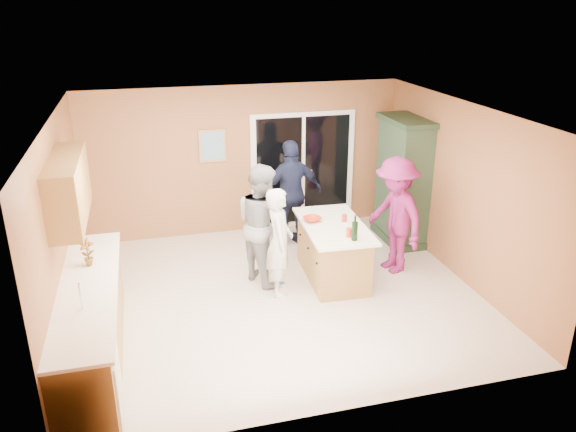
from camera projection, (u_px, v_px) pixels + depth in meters
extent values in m
plane|color=white|center=(280.00, 294.00, 8.00)|extent=(5.50, 5.50, 0.00)
cube|color=silver|center=(279.00, 113.00, 7.05)|extent=(5.50, 5.00, 0.10)
cube|color=#C47D50|center=(245.00, 160.00, 9.78)|extent=(5.50, 0.10, 2.60)
cube|color=#C47D50|center=(343.00, 300.00, 5.27)|extent=(5.50, 0.10, 2.60)
cube|color=#C47D50|center=(62.00, 229.00, 6.87)|extent=(0.10, 5.00, 2.60)
cube|color=#C47D50|center=(462.00, 192.00, 8.18)|extent=(0.10, 5.00, 2.60)
cube|color=#AC8242|center=(92.00, 324.00, 6.44)|extent=(0.60, 3.00, 0.90)
cube|color=white|center=(87.00, 388.00, 5.47)|extent=(0.62, 0.60, 0.72)
cube|color=white|center=(88.00, 288.00, 6.28)|extent=(0.65, 3.05, 0.04)
cylinder|color=silver|center=(81.00, 296.00, 5.76)|extent=(0.02, 0.02, 0.30)
cube|color=#AC8242|center=(68.00, 189.00, 6.52)|extent=(0.35, 1.60, 0.75)
cube|color=white|center=(303.00, 170.00, 10.09)|extent=(1.90, 0.05, 2.10)
cube|color=black|center=(303.00, 170.00, 10.08)|extent=(1.70, 0.03, 1.94)
cube|color=white|center=(303.00, 170.00, 10.07)|extent=(0.06, 0.04, 1.94)
cube|color=silver|center=(311.00, 173.00, 10.12)|extent=(0.02, 0.03, 0.12)
cube|color=tan|center=(212.00, 146.00, 9.52)|extent=(0.46, 0.03, 0.56)
cube|color=#528AAB|center=(213.00, 146.00, 9.51)|extent=(0.38, 0.02, 0.48)
cube|color=#AC8242|center=(333.00, 252.00, 8.35)|extent=(0.82, 1.48, 0.82)
cube|color=white|center=(334.00, 226.00, 8.20)|extent=(0.96, 1.67, 0.04)
cube|color=black|center=(332.00, 274.00, 8.49)|extent=(0.74, 1.40, 0.09)
cube|color=#233824|center=(398.00, 235.00, 9.81)|extent=(0.59, 1.12, 0.13)
cube|color=#344B32|center=(403.00, 181.00, 9.45)|extent=(0.53, 1.06, 1.99)
cube|color=#233824|center=(408.00, 120.00, 9.07)|extent=(0.61, 1.16, 0.08)
imported|color=white|center=(279.00, 242.00, 7.79)|extent=(0.48, 0.64, 1.57)
imported|color=#979699|center=(262.00, 224.00, 8.14)|extent=(0.96, 1.06, 1.78)
imported|color=#1B203D|center=(292.00, 193.00, 9.34)|extent=(1.11, 0.57, 1.81)
imported|color=#851D64|center=(395.00, 215.00, 8.42)|extent=(0.88, 1.26, 1.79)
imported|color=red|center=(312.00, 219.00, 8.31)|extent=(0.33, 0.33, 0.06)
imported|color=#B42012|center=(87.00, 253.00, 6.70)|extent=(0.20, 0.15, 0.34)
cylinder|color=red|center=(349.00, 232.00, 7.76)|extent=(0.10, 0.10, 0.12)
cylinder|color=red|center=(344.00, 218.00, 8.29)|extent=(0.08, 0.08, 0.11)
cylinder|color=black|center=(355.00, 231.00, 7.62)|extent=(0.08, 0.08, 0.26)
cylinder|color=black|center=(355.00, 219.00, 7.56)|extent=(0.03, 0.03, 0.10)
cylinder|color=silver|center=(324.00, 218.00, 8.42)|extent=(0.25, 0.25, 0.01)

